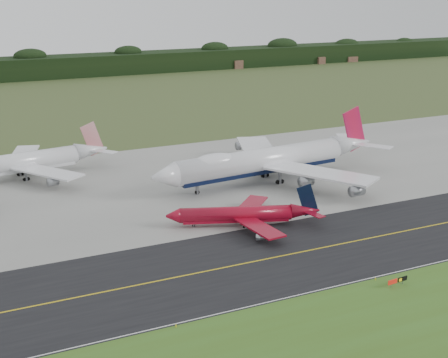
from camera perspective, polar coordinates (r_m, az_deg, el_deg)
ground at (r=129.91m, az=5.36°, el=-6.18°), size 600.00×600.00×0.00m
grass_verge at (r=104.57m, az=15.30°, el=-12.91°), size 400.00×30.00×0.01m
taxiway at (r=126.78m, az=6.27°, el=-6.81°), size 400.00×32.00×0.02m
apron at (r=172.98m, az=-3.16°, el=-0.09°), size 400.00×78.00×0.01m
taxiway_centreline at (r=126.77m, az=6.27°, el=-6.80°), size 400.00×0.40×0.00m
taxiway_edge_line at (r=115.16m, az=10.31°, el=-9.59°), size 400.00×0.25×0.00m
horizon_treeline at (r=383.87m, az=-15.94°, el=9.71°), size 700.00×25.00×12.00m
jet_ba_747 at (r=170.33m, az=4.06°, el=1.76°), size 71.52×58.96×17.97m
jet_red_737 at (r=139.69m, az=1.87°, el=-3.25°), size 33.71×26.69×9.38m
jet_star_tail at (r=181.96m, az=-18.05°, el=1.43°), size 51.63×42.77×13.63m
taxiway_sign at (r=117.16m, az=15.59°, el=-8.93°), size 4.46×0.48×1.49m
edge_marker_left at (r=101.11m, az=-4.42°, el=-13.24°), size 0.16×0.16×0.50m
edge_marker_center at (r=118.63m, az=13.67°, el=-8.86°), size 0.16×0.16×0.50m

